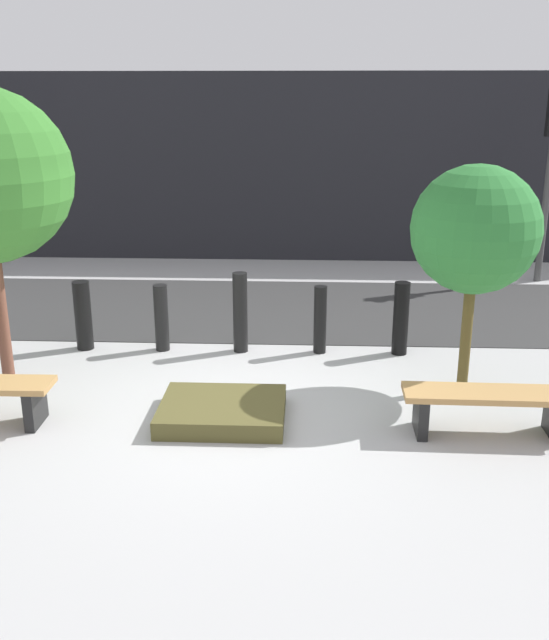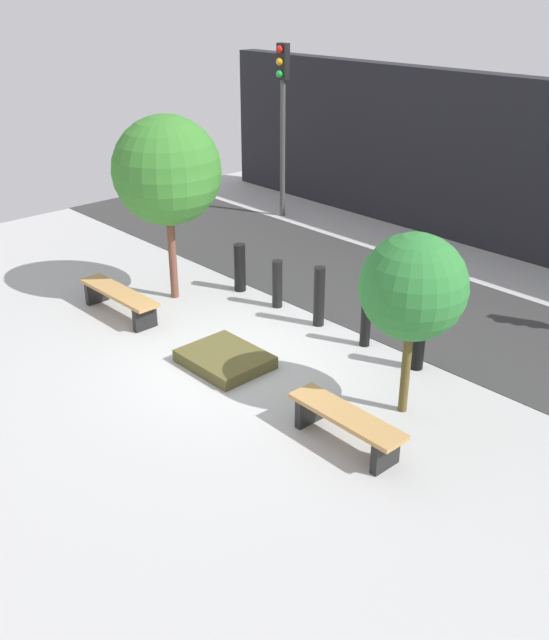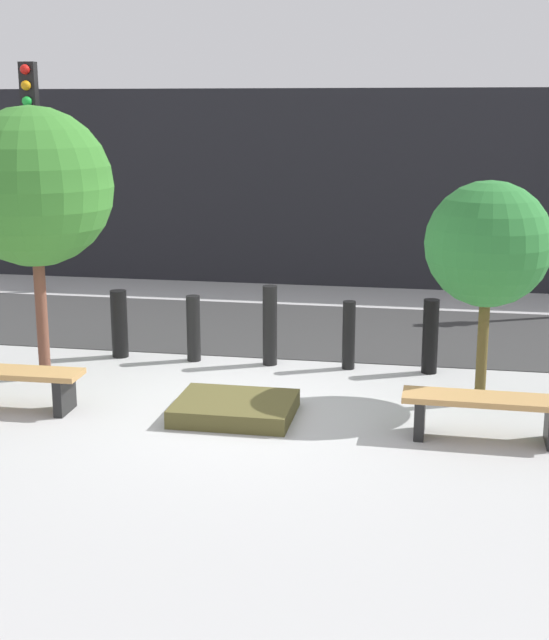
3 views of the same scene
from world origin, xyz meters
name	(u,v)px [view 1 (image 1 of 3)]	position (x,y,z in m)	size (l,w,h in m)	color
ground_plane	(224,413)	(0.00, 0.00, 0.00)	(18.00, 18.00, 0.00)	#ADADAD
road_strip	(252,308)	(0.00, 3.75, 0.01)	(18.00, 3.26, 0.01)	#343434
building_facade	(265,168)	(0.00, 7.36, 1.77)	(16.20, 0.50, 3.55)	black
bench_right	(489,404)	(2.59, -0.35, 0.32)	(1.64, 0.45, 0.45)	black
planter_bed	(223,411)	(0.00, -0.15, 0.09)	(1.25, 1.02, 0.19)	brown
tree_behind_right_bench	(475,230)	(2.59, 0.80, 1.79)	(1.36, 1.36, 2.48)	brown
bollard_far_left	(83,316)	(-2.02, 1.87, 0.45)	(0.22, 0.22, 0.89)	black
bollard_left	(161,318)	(-1.01, 1.87, 0.43)	(0.18, 0.18, 0.86)	black
bollard_center	(240,313)	(0.00, 1.87, 0.51)	(0.18, 0.18, 1.03)	black
bollard_right	(320,320)	(1.01, 1.87, 0.44)	(0.16, 0.16, 0.87)	black
bollard_far_right	(401,318)	(2.02, 1.87, 0.47)	(0.19, 0.19, 0.93)	black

